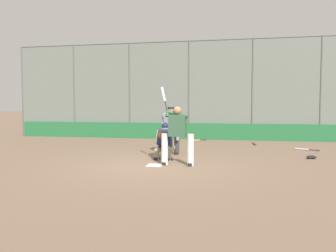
{
  "coord_description": "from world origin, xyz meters",
  "views": [
    {
      "loc": [
        -2.08,
        8.88,
        1.67
      ],
      "look_at": [
        -0.19,
        -1.0,
        1.05
      ],
      "focal_mm": 35.0,
      "sensor_mm": 36.0,
      "label": 1
    }
  ],
  "objects_px": {
    "fielding_glove_on_dirt": "(311,157)",
    "spare_bat_third_base_side": "(255,144)",
    "batter_at_plate": "(177,133)",
    "umpire_home": "(171,129)",
    "spare_bat_by_padding": "(196,140)",
    "spare_bat_near_backstop": "(304,149)",
    "catcher_behind_plate": "(164,140)"
  },
  "relations": [
    {
      "from": "spare_bat_near_backstop",
      "to": "spare_bat_by_padding",
      "type": "height_order",
      "value": "same"
    },
    {
      "from": "spare_bat_near_backstop",
      "to": "spare_bat_third_base_side",
      "type": "relative_size",
      "value": 0.95
    },
    {
      "from": "catcher_behind_plate",
      "to": "spare_bat_by_padding",
      "type": "distance_m",
      "value": 5.58
    },
    {
      "from": "spare_bat_near_backstop",
      "to": "spare_bat_third_base_side",
      "type": "height_order",
      "value": "same"
    },
    {
      "from": "batter_at_plate",
      "to": "catcher_behind_plate",
      "type": "bearing_deg",
      "value": -57.24
    },
    {
      "from": "fielding_glove_on_dirt",
      "to": "spare_bat_third_base_side",
      "type": "bearing_deg",
      "value": -67.16
    },
    {
      "from": "umpire_home",
      "to": "spare_bat_near_backstop",
      "type": "relative_size",
      "value": 2.06
    },
    {
      "from": "spare_bat_third_base_side",
      "to": "catcher_behind_plate",
      "type": "bearing_deg",
      "value": -39.91
    },
    {
      "from": "batter_at_plate",
      "to": "umpire_home",
      "type": "height_order",
      "value": "batter_at_plate"
    },
    {
      "from": "batter_at_plate",
      "to": "spare_bat_by_padding",
      "type": "bearing_deg",
      "value": -87.46
    },
    {
      "from": "fielding_glove_on_dirt",
      "to": "spare_bat_by_padding",
      "type": "bearing_deg",
      "value": -48.15
    },
    {
      "from": "umpire_home",
      "to": "fielding_glove_on_dirt",
      "type": "relative_size",
      "value": 5.45
    },
    {
      "from": "umpire_home",
      "to": "spare_bat_third_base_side",
      "type": "bearing_deg",
      "value": -130.12
    },
    {
      "from": "catcher_behind_plate",
      "to": "fielding_glove_on_dirt",
      "type": "bearing_deg",
      "value": -160.63
    },
    {
      "from": "spare_bat_near_backstop",
      "to": "spare_bat_by_padding",
      "type": "xyz_separation_m",
      "value": [
        4.31,
        -2.48,
        0.0
      ]
    },
    {
      "from": "batter_at_plate",
      "to": "umpire_home",
      "type": "distance_m",
      "value": 2.06
    },
    {
      "from": "umpire_home",
      "to": "fielding_glove_on_dirt",
      "type": "height_order",
      "value": "umpire_home"
    },
    {
      "from": "umpire_home",
      "to": "spare_bat_by_padding",
      "type": "bearing_deg",
      "value": -93.82
    },
    {
      "from": "spare_bat_by_padding",
      "to": "fielding_glove_on_dirt",
      "type": "bearing_deg",
      "value": 95.58
    },
    {
      "from": "spare_bat_by_padding",
      "to": "batter_at_plate",
      "type": "bearing_deg",
      "value": 54.78
    },
    {
      "from": "batter_at_plate",
      "to": "spare_bat_near_backstop",
      "type": "height_order",
      "value": "batter_at_plate"
    },
    {
      "from": "catcher_behind_plate",
      "to": "spare_bat_third_base_side",
      "type": "xyz_separation_m",
      "value": [
        -3.05,
        -4.49,
        -0.56
      ]
    },
    {
      "from": "spare_bat_near_backstop",
      "to": "spare_bat_third_base_side",
      "type": "distance_m",
      "value": 2.22
    },
    {
      "from": "spare_bat_near_backstop",
      "to": "fielding_glove_on_dirt",
      "type": "xyz_separation_m",
      "value": [
        0.21,
        2.1,
        0.02
      ]
    },
    {
      "from": "catcher_behind_plate",
      "to": "fielding_glove_on_dirt",
      "type": "xyz_separation_m",
      "value": [
        -4.53,
        -0.96,
        -0.54
      ]
    },
    {
      "from": "spare_bat_near_backstop",
      "to": "spare_bat_third_base_side",
      "type": "bearing_deg",
      "value": -13.82
    },
    {
      "from": "umpire_home",
      "to": "spare_bat_near_backstop",
      "type": "bearing_deg",
      "value": -155.8
    },
    {
      "from": "catcher_behind_plate",
      "to": "spare_bat_near_backstop",
      "type": "bearing_deg",
      "value": -139.79
    },
    {
      "from": "umpire_home",
      "to": "spare_bat_third_base_side",
      "type": "height_order",
      "value": "umpire_home"
    },
    {
      "from": "umpire_home",
      "to": "catcher_behind_plate",
      "type": "bearing_deg",
      "value": 90.81
    },
    {
      "from": "spare_bat_near_backstop",
      "to": "catcher_behind_plate",
      "type": "bearing_deg",
      "value": 59.17
    },
    {
      "from": "spare_bat_by_padding",
      "to": "spare_bat_third_base_side",
      "type": "xyz_separation_m",
      "value": [
        -2.61,
        1.05,
        0.0
      ]
    }
  ]
}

